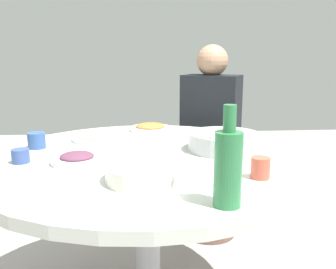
{
  "coord_description": "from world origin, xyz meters",
  "views": [
    {
      "loc": [
        -1.46,
        0.03,
        1.16
      ],
      "look_at": [
        -0.06,
        -0.08,
        0.85
      ],
      "focal_mm": 39.66,
      "sensor_mm": 36.0,
      "label": 1
    }
  ],
  "objects_px": {
    "round_dining_table": "(147,174)",
    "tea_cup_side": "(37,140)",
    "tea_cup_near": "(260,168)",
    "soup_bowl": "(147,173)",
    "dish_eggplant": "(77,159)",
    "tea_cup_far": "(21,156)",
    "stool_for_diner_left": "(209,200)",
    "diner_left": "(211,118)",
    "green_bottle": "(228,166)",
    "rice_bowl": "(224,141)",
    "dish_noodles": "(96,137)",
    "dish_tofu_braise": "(151,128)"
  },
  "relations": [
    {
      "from": "soup_bowl",
      "to": "dish_eggplant",
      "type": "bearing_deg",
      "value": 49.35
    },
    {
      "from": "rice_bowl",
      "to": "dish_noodles",
      "type": "distance_m",
      "value": 0.62
    },
    {
      "from": "green_bottle",
      "to": "diner_left",
      "type": "distance_m",
      "value": 1.33
    },
    {
      "from": "soup_bowl",
      "to": "diner_left",
      "type": "height_order",
      "value": "diner_left"
    },
    {
      "from": "dish_tofu_braise",
      "to": "green_bottle",
      "type": "distance_m",
      "value": 1.05
    },
    {
      "from": "dish_eggplant",
      "to": "tea_cup_side",
      "type": "height_order",
      "value": "tea_cup_side"
    },
    {
      "from": "round_dining_table",
      "to": "dish_tofu_braise",
      "type": "xyz_separation_m",
      "value": [
        0.5,
        -0.03,
        0.09
      ]
    },
    {
      "from": "dish_eggplant",
      "to": "dish_noodles",
      "type": "distance_m",
      "value": 0.38
    },
    {
      "from": "tea_cup_near",
      "to": "tea_cup_side",
      "type": "relative_size",
      "value": 0.94
    },
    {
      "from": "dish_noodles",
      "to": "dish_tofu_braise",
      "type": "relative_size",
      "value": 1.01
    },
    {
      "from": "green_bottle",
      "to": "dish_tofu_braise",
      "type": "bearing_deg",
      "value": 9.51
    },
    {
      "from": "tea_cup_near",
      "to": "diner_left",
      "type": "height_order",
      "value": "diner_left"
    },
    {
      "from": "soup_bowl",
      "to": "stool_for_diner_left",
      "type": "relative_size",
      "value": 0.6
    },
    {
      "from": "rice_bowl",
      "to": "green_bottle",
      "type": "distance_m",
      "value": 0.6
    },
    {
      "from": "dish_noodles",
      "to": "green_bottle",
      "type": "bearing_deg",
      "value": -151.82
    },
    {
      "from": "dish_eggplant",
      "to": "stool_for_diner_left",
      "type": "relative_size",
      "value": 0.43
    },
    {
      "from": "tea_cup_far",
      "to": "tea_cup_near",
      "type": "bearing_deg",
      "value": -106.38
    },
    {
      "from": "rice_bowl",
      "to": "dish_noodles",
      "type": "relative_size",
      "value": 1.38
    },
    {
      "from": "stool_for_diner_left",
      "to": "dish_noodles",
      "type": "bearing_deg",
      "value": 126.71
    },
    {
      "from": "tea_cup_side",
      "to": "stool_for_diner_left",
      "type": "height_order",
      "value": "tea_cup_side"
    },
    {
      "from": "round_dining_table",
      "to": "green_bottle",
      "type": "xyz_separation_m",
      "value": [
        -0.53,
        -0.2,
        0.19
      ]
    },
    {
      "from": "rice_bowl",
      "to": "tea_cup_side",
      "type": "distance_m",
      "value": 0.82
    },
    {
      "from": "round_dining_table",
      "to": "tea_cup_near",
      "type": "height_order",
      "value": "tea_cup_near"
    },
    {
      "from": "green_bottle",
      "to": "tea_cup_side",
      "type": "distance_m",
      "value": 0.97
    },
    {
      "from": "rice_bowl",
      "to": "stool_for_diner_left",
      "type": "height_order",
      "value": "rice_bowl"
    },
    {
      "from": "green_bottle",
      "to": "soup_bowl",
      "type": "bearing_deg",
      "value": 43.33
    },
    {
      "from": "dish_noodles",
      "to": "stool_for_diner_left",
      "type": "height_order",
      "value": "dish_noodles"
    },
    {
      "from": "tea_cup_far",
      "to": "stool_for_diner_left",
      "type": "distance_m",
      "value": 1.35
    },
    {
      "from": "round_dining_table",
      "to": "dish_eggplant",
      "type": "bearing_deg",
      "value": 106.97
    },
    {
      "from": "soup_bowl",
      "to": "tea_cup_near",
      "type": "distance_m",
      "value": 0.37
    },
    {
      "from": "tea_cup_side",
      "to": "stool_for_diner_left",
      "type": "xyz_separation_m",
      "value": [
        0.62,
        -0.89,
        -0.56
      ]
    },
    {
      "from": "tea_cup_near",
      "to": "tea_cup_side",
      "type": "bearing_deg",
      "value": 60.8
    },
    {
      "from": "round_dining_table",
      "to": "tea_cup_side",
      "type": "height_order",
      "value": "tea_cup_side"
    },
    {
      "from": "round_dining_table",
      "to": "tea_cup_side",
      "type": "distance_m",
      "value": 0.52
    },
    {
      "from": "dish_tofu_braise",
      "to": "tea_cup_near",
      "type": "distance_m",
      "value": 0.88
    },
    {
      "from": "green_bottle",
      "to": "tea_cup_side",
      "type": "height_order",
      "value": "green_bottle"
    },
    {
      "from": "tea_cup_near",
      "to": "green_bottle",
      "type": "bearing_deg",
      "value": 142.82
    },
    {
      "from": "soup_bowl",
      "to": "tea_cup_far",
      "type": "height_order",
      "value": "soup_bowl"
    },
    {
      "from": "rice_bowl",
      "to": "diner_left",
      "type": "relative_size",
      "value": 0.4
    },
    {
      "from": "dish_tofu_braise",
      "to": "green_bottle",
      "type": "bearing_deg",
      "value": -170.49
    },
    {
      "from": "dish_eggplant",
      "to": "soup_bowl",
      "type": "bearing_deg",
      "value": -130.65
    },
    {
      "from": "tea_cup_side",
      "to": "tea_cup_near",
      "type": "bearing_deg",
      "value": -119.2
    },
    {
      "from": "dish_eggplant",
      "to": "stool_for_diner_left",
      "type": "distance_m",
      "value": 1.23
    },
    {
      "from": "tea_cup_near",
      "to": "tea_cup_side",
      "type": "xyz_separation_m",
      "value": [
        0.47,
        0.84,
        -0.0
      ]
    },
    {
      "from": "tea_cup_side",
      "to": "soup_bowl",
      "type": "bearing_deg",
      "value": -134.64
    },
    {
      "from": "tea_cup_far",
      "to": "diner_left",
      "type": "height_order",
      "value": "diner_left"
    },
    {
      "from": "dish_noodles",
      "to": "diner_left",
      "type": "xyz_separation_m",
      "value": [
        0.49,
        -0.65,
        0.0
      ]
    },
    {
      "from": "rice_bowl",
      "to": "tea_cup_near",
      "type": "xyz_separation_m",
      "value": [
        -0.37,
        -0.04,
        -0.0
      ]
    },
    {
      "from": "dish_noodles",
      "to": "diner_left",
      "type": "height_order",
      "value": "diner_left"
    },
    {
      "from": "rice_bowl",
      "to": "dish_tofu_braise",
      "type": "bearing_deg",
      "value": 34.17
    }
  ]
}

